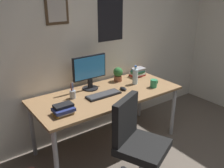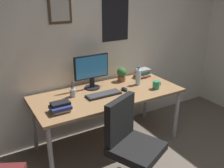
% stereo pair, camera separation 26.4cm
% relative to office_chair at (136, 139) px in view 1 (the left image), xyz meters
% --- Properties ---
extents(wall_back, '(4.40, 0.10, 2.60)m').
position_rel_office_chair_xyz_m(wall_back, '(0.30, 1.21, 0.77)').
color(wall_back, silver).
rests_on(wall_back, ground_plane).
extents(desk, '(1.83, 0.80, 0.73)m').
position_rel_office_chair_xyz_m(desk, '(0.17, 0.73, 0.14)').
color(desk, '#936D47').
rests_on(desk, ground_plane).
extents(office_chair, '(0.61, 0.61, 0.95)m').
position_rel_office_chair_xyz_m(office_chair, '(0.00, 0.00, 0.00)').
color(office_chair, black).
rests_on(office_chair, ground_plane).
extents(monitor, '(0.46, 0.20, 0.43)m').
position_rel_office_chair_xyz_m(monitor, '(0.07, 0.97, 0.44)').
color(monitor, black).
rests_on(monitor, desk).
extents(keyboard, '(0.43, 0.15, 0.03)m').
position_rel_office_chair_xyz_m(keyboard, '(0.08, 0.69, 0.21)').
color(keyboard, black).
rests_on(keyboard, desk).
extents(computer_mouse, '(0.06, 0.11, 0.04)m').
position_rel_office_chair_xyz_m(computer_mouse, '(0.38, 0.69, 0.22)').
color(computer_mouse, black).
rests_on(computer_mouse, desk).
extents(water_bottle, '(0.07, 0.07, 0.25)m').
position_rel_office_chair_xyz_m(water_bottle, '(0.65, 0.77, 0.31)').
color(water_bottle, silver).
rests_on(water_bottle, desk).
extents(coffee_mug_near, '(0.13, 0.09, 0.10)m').
position_rel_office_chair_xyz_m(coffee_mug_near, '(0.76, 0.54, 0.25)').
color(coffee_mug_near, '#2D8C59').
rests_on(coffee_mug_near, desk).
extents(potted_plant, '(0.13, 0.13, 0.19)m').
position_rel_office_chair_xyz_m(potted_plant, '(0.53, 0.99, 0.31)').
color(potted_plant, brown).
rests_on(potted_plant, desk).
extents(pen_cup, '(0.07, 0.07, 0.20)m').
position_rel_office_chair_xyz_m(pen_cup, '(-0.24, 0.84, 0.26)').
color(pen_cup, '#9EA0A5').
rests_on(pen_cup, desk).
extents(book_stack_left, '(0.20, 0.17, 0.13)m').
position_rel_office_chair_xyz_m(book_stack_left, '(0.88, 0.98, 0.26)').
color(book_stack_left, '#B22D28').
rests_on(book_stack_left, desk).
extents(book_stack_right, '(0.21, 0.17, 0.10)m').
position_rel_office_chair_xyz_m(book_stack_right, '(-0.50, 0.56, 0.25)').
color(book_stack_right, gold).
rests_on(book_stack_right, desk).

